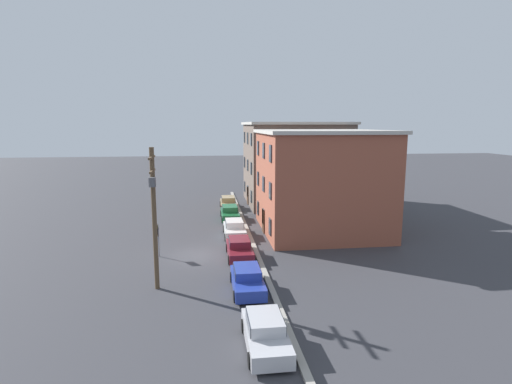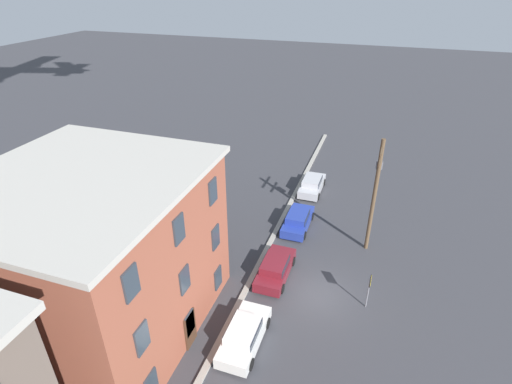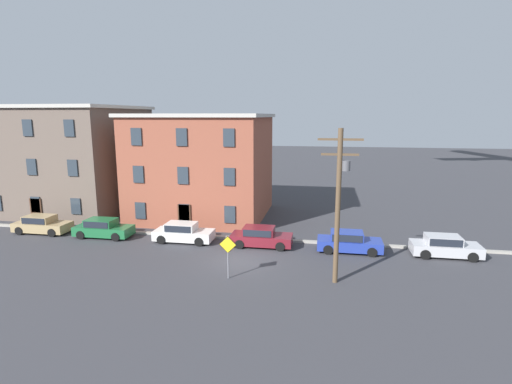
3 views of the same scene
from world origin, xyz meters
name	(u,v)px [view 2 (image 2 of 3)]	position (x,y,z in m)	size (l,w,h in m)	color
ground_plane	(318,295)	(0.00, 0.00, 0.00)	(200.00, 200.00, 0.00)	#38383D
kerb_strip	(252,279)	(0.00, 4.50, 0.08)	(56.00, 0.36, 0.16)	#9E998E
apartment_midblock	(94,256)	(-5.96, 11.32, 4.75)	(11.99, 11.16, 9.47)	brown
car_white	(244,334)	(-5.07, 3.17, 0.75)	(4.40, 1.92, 1.43)	silver
car_maroon	(275,268)	(0.84, 3.12, 0.75)	(4.40, 1.92, 1.43)	maroon
car_blue	(298,220)	(7.03, 3.05, 0.75)	(4.40, 1.92, 1.43)	#233899
car_silver	(312,184)	(13.34, 3.20, 0.75)	(4.40, 1.92, 1.43)	#B7B7BC
caution_sign	(370,285)	(-0.05, -2.98, 1.73)	(1.04, 0.08, 2.58)	slate
utility_pole	(375,190)	(6.09, -2.42, 4.88)	(2.40, 0.44, 8.67)	brown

